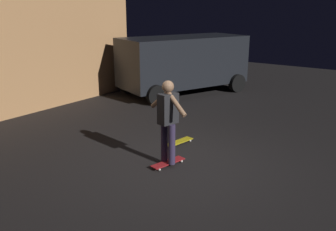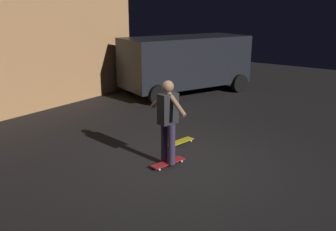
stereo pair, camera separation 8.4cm
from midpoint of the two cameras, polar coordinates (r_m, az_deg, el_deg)
ground_plane at (r=7.52m, az=1.90°, el=-7.69°), size 28.00×28.00×0.00m
parked_van at (r=13.49m, az=2.93°, el=8.38°), size 4.98×3.57×2.03m
skateboard_ridden at (r=7.50m, az=0.32°, el=-7.30°), size 0.80×0.36×0.07m
skateboard_spare at (r=8.59m, az=2.08°, el=-4.11°), size 0.80×0.32×0.07m
skater at (r=7.16m, az=0.34°, el=-0.10°), size 0.42×0.98×1.67m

